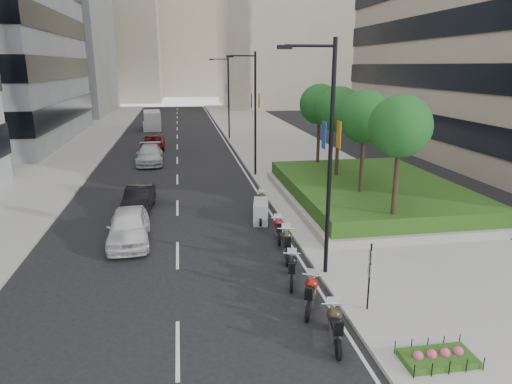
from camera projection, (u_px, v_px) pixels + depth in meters
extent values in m
plane|color=black|center=(219.00, 296.00, 16.51)|extent=(160.00, 160.00, 0.00)
cube|color=#9E9B93|center=(282.00, 146.00, 46.42)|extent=(10.00, 100.00, 0.15)
cube|color=#9E9B93|center=(65.00, 153.00, 43.09)|extent=(8.00, 100.00, 0.15)
cube|color=silver|center=(230.00, 149.00, 45.60)|extent=(0.12, 100.00, 0.01)
cube|color=silver|center=(177.00, 150.00, 44.77)|extent=(0.12, 100.00, 0.01)
cube|color=gray|center=(35.00, 22.00, 75.19)|extent=(22.00, 26.00, 30.00)
cube|color=#B7AD93|center=(292.00, 14.00, 91.19)|extent=(28.00, 24.00, 36.00)
cube|color=#B7AD93|center=(101.00, 25.00, 104.11)|extent=(26.00, 24.00, 34.00)
cube|color=#B7AD93|center=(187.00, 24.00, 125.75)|extent=(30.00, 24.00, 38.00)
cube|color=#A19C95|center=(370.00, 198.00, 27.50)|extent=(10.00, 14.00, 0.40)
cube|color=#1E3E11|center=(371.00, 188.00, 27.34)|extent=(9.40, 13.40, 0.80)
cube|color=#1E3E11|center=(438.00, 358.00, 12.58)|extent=(2.00, 1.00, 0.20)
cylinder|color=#332319|center=(395.00, 189.00, 20.97)|extent=(0.22, 0.22, 4.00)
sphere|color=#16471C|center=(400.00, 126.00, 20.20)|extent=(2.80, 2.80, 2.80)
cylinder|color=#332319|center=(361.00, 170.00, 24.77)|extent=(0.22, 0.22, 4.00)
sphere|color=#16471C|center=(365.00, 117.00, 24.00)|extent=(2.80, 2.80, 2.80)
cylinder|color=#332319|center=(337.00, 156.00, 28.58)|extent=(0.22, 0.22, 4.00)
sphere|color=#16471C|center=(339.00, 110.00, 27.80)|extent=(2.80, 2.80, 2.80)
cylinder|color=#332319|center=(318.00, 146.00, 32.38)|extent=(0.22, 0.22, 4.00)
sphere|color=#16471C|center=(320.00, 104.00, 31.60)|extent=(2.80, 2.80, 2.80)
cylinder|color=black|center=(330.00, 164.00, 16.93)|extent=(0.16, 0.16, 9.00)
cylinder|color=black|center=(310.00, 46.00, 15.66)|extent=(1.80, 0.10, 0.10)
cube|color=black|center=(285.00, 47.00, 15.53)|extent=(0.50, 0.22, 0.14)
cube|color=orange|center=(339.00, 135.00, 16.68)|extent=(0.02, 0.45, 1.00)
cube|color=#1B3A97|center=(324.00, 135.00, 16.59)|extent=(0.02, 0.45, 1.00)
cylinder|color=black|center=(255.00, 116.00, 33.09)|extent=(0.16, 0.16, 9.00)
cylinder|color=black|center=(243.00, 56.00, 31.82)|extent=(1.80, 0.10, 0.10)
cube|color=black|center=(230.00, 56.00, 31.69)|extent=(0.50, 0.22, 0.14)
cube|color=orange|center=(259.00, 101.00, 32.84)|extent=(0.02, 0.45, 1.00)
cube|color=#1B3A97|center=(251.00, 101.00, 32.75)|extent=(0.02, 0.45, 1.00)
cylinder|color=black|center=(229.00, 99.00, 50.19)|extent=(0.16, 0.16, 9.00)
cylinder|color=black|center=(220.00, 59.00, 48.92)|extent=(1.80, 0.10, 0.10)
cube|color=black|center=(211.00, 60.00, 48.79)|extent=(0.50, 0.22, 0.14)
cube|color=orange|center=(231.00, 89.00, 49.94)|extent=(0.02, 0.45, 1.00)
cube|color=#1B3A97|center=(226.00, 89.00, 49.85)|extent=(0.02, 0.45, 1.00)
cylinder|color=black|center=(369.00, 279.00, 15.03)|extent=(0.06, 0.06, 2.50)
cube|color=silver|center=(371.00, 257.00, 14.82)|extent=(0.02, 0.32, 0.42)
cube|color=silver|center=(370.00, 271.00, 14.95)|extent=(0.02, 0.32, 0.42)
cylinder|color=black|center=(338.00, 350.00, 12.87)|extent=(0.22, 0.60, 0.59)
cylinder|color=black|center=(331.00, 321.00, 14.33)|extent=(0.22, 0.60, 0.59)
cube|color=silver|center=(335.00, 331.00, 13.51)|extent=(0.43, 0.84, 0.40)
sphere|color=#2C2818|center=(334.00, 315.00, 13.72)|extent=(0.46, 0.46, 0.46)
cube|color=black|center=(337.00, 327.00, 13.16)|extent=(0.39, 0.75, 0.15)
cylinder|color=silver|center=(333.00, 304.00, 13.91)|extent=(0.70, 0.18, 0.05)
cylinder|color=black|center=(308.00, 313.00, 14.82)|extent=(0.33, 0.59, 0.59)
cylinder|color=black|center=(313.00, 291.00, 16.25)|extent=(0.33, 0.59, 0.59)
cube|color=silver|center=(310.00, 298.00, 15.45)|extent=(0.57, 0.86, 0.40)
sphere|color=maroon|center=(312.00, 284.00, 15.64)|extent=(0.46, 0.46, 0.46)
cube|color=black|center=(310.00, 293.00, 15.10)|extent=(0.52, 0.76, 0.15)
cylinder|color=silver|center=(313.00, 275.00, 15.83)|extent=(0.67, 0.31, 0.05)
cylinder|color=black|center=(292.00, 285.00, 16.74)|extent=(0.24, 0.58, 0.57)
cylinder|color=black|center=(292.00, 268.00, 18.15)|extent=(0.24, 0.58, 0.57)
cube|color=silver|center=(292.00, 272.00, 17.36)|extent=(0.45, 0.82, 0.39)
sphere|color=black|center=(292.00, 261.00, 17.55)|extent=(0.44, 0.44, 0.44)
cube|color=black|center=(292.00, 268.00, 17.01)|extent=(0.41, 0.73, 0.15)
cylinder|color=silver|center=(292.00, 253.00, 17.74)|extent=(0.67, 0.21, 0.05)
cylinder|color=black|center=(288.00, 258.00, 18.91)|extent=(0.24, 0.66, 0.64)
cylinder|color=black|center=(286.00, 243.00, 20.51)|extent=(0.24, 0.66, 0.64)
cube|color=silver|center=(287.00, 247.00, 19.62)|extent=(0.47, 0.92, 0.44)
sphere|color=#2C2C18|center=(286.00, 236.00, 19.84)|extent=(0.50, 0.50, 0.50)
cube|color=black|center=(287.00, 243.00, 19.23)|extent=(0.43, 0.82, 0.17)
cylinder|color=silver|center=(286.00, 229.00, 20.05)|extent=(0.76, 0.19, 0.05)
cylinder|color=black|center=(279.00, 240.00, 21.03)|extent=(0.18, 0.56, 0.55)
cylinder|color=black|center=(277.00, 229.00, 22.39)|extent=(0.18, 0.56, 0.55)
cube|color=silver|center=(278.00, 232.00, 21.63)|extent=(0.37, 0.78, 0.37)
sphere|color=maroon|center=(278.00, 223.00, 21.82)|extent=(0.42, 0.42, 0.42)
cube|color=black|center=(279.00, 228.00, 21.30)|extent=(0.34, 0.69, 0.14)
cylinder|color=silver|center=(278.00, 218.00, 22.00)|extent=(0.65, 0.13, 0.04)
cylinder|color=black|center=(261.00, 221.00, 23.57)|extent=(0.21, 0.56, 0.55)
cylinder|color=black|center=(261.00, 213.00, 24.94)|extent=(0.21, 0.56, 0.55)
cube|color=gray|center=(261.00, 211.00, 24.17)|extent=(1.10, 1.98, 1.11)
cylinder|color=black|center=(260.00, 210.00, 25.48)|extent=(0.24, 0.55, 0.55)
cylinder|color=black|center=(262.00, 202.00, 26.83)|extent=(0.24, 0.55, 0.55)
cube|color=silver|center=(261.00, 204.00, 26.07)|extent=(0.44, 0.79, 0.37)
sphere|color=#2C2B18|center=(261.00, 197.00, 26.26)|extent=(0.42, 0.42, 0.42)
cube|color=black|center=(260.00, 200.00, 25.74)|extent=(0.41, 0.70, 0.14)
cylinder|color=silver|center=(262.00, 192.00, 26.44)|extent=(0.64, 0.21, 0.04)
imported|color=silver|center=(129.00, 227.00, 21.26)|extent=(2.07, 4.71, 1.58)
imported|color=black|center=(139.00, 199.00, 26.06)|extent=(1.73, 4.24, 1.37)
imported|color=#B5B5B7|center=(150.00, 155.00, 38.52)|extent=(2.30, 5.35, 1.54)
imported|color=maroon|center=(153.00, 142.00, 45.20)|extent=(2.32, 4.89, 1.35)
cube|color=silver|center=(152.00, 120.00, 59.43)|extent=(2.48, 5.60, 2.29)
cube|color=silver|center=(152.00, 126.00, 57.61)|extent=(2.17, 1.46, 1.20)
cylinder|color=black|center=(145.00, 128.00, 57.63)|extent=(0.27, 0.76, 0.76)
cylinder|color=black|center=(159.00, 128.00, 57.91)|extent=(0.27, 0.76, 0.76)
cylinder|color=black|center=(147.00, 125.00, 61.16)|extent=(0.27, 0.76, 0.76)
cylinder|color=black|center=(160.00, 124.00, 61.43)|extent=(0.27, 0.76, 0.76)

